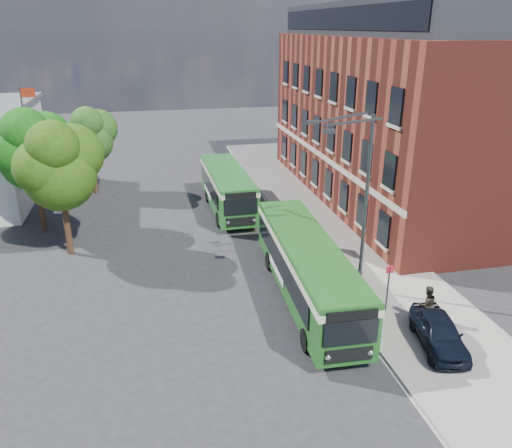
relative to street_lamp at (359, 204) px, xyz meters
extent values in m
plane|color=#262629|center=(-4.84, 2.00, -4.79)|extent=(120.00, 120.00, 0.00)
cube|color=gray|center=(2.16, 10.00, -4.72)|extent=(6.00, 48.00, 0.15)
cube|color=beige|center=(-0.89, 10.00, -4.79)|extent=(0.12, 48.00, 0.01)
cube|color=maroon|center=(9.16, 14.00, 1.21)|extent=(12.00, 26.00, 12.00)
cube|color=beige|center=(3.12, 14.00, -1.19)|extent=(0.12, 26.00, 0.35)
cube|color=black|center=(9.16, 14.00, 8.31)|extent=(10.80, 24.80, 2.20)
cube|color=black|center=(3.73, 14.00, 8.31)|extent=(0.08, 24.00, 1.40)
cylinder|color=#36393B|center=(-17.34, 15.00, -0.29)|extent=(0.10, 0.10, 9.00)
cube|color=#9D2212|center=(-16.89, 15.00, 3.81)|extent=(0.90, 0.02, 0.60)
cylinder|color=#36393B|center=(0.36, 0.00, -4.64)|extent=(0.44, 0.44, 0.30)
cylinder|color=#36393B|center=(0.36, 0.00, -0.29)|extent=(0.18, 0.18, 9.00)
cube|color=#36393B|center=(-0.87, -0.60, 4.01)|extent=(2.58, 0.46, 0.37)
cube|color=#36393B|center=(-0.87, 0.60, 4.01)|extent=(2.58, 0.46, 0.37)
cube|color=#36393B|center=(-2.11, -1.08, 3.76)|extent=(0.55, 0.22, 0.16)
cube|color=#36393B|center=(-2.11, 1.08, 3.76)|extent=(0.55, 0.22, 0.16)
cylinder|color=#36393B|center=(0.76, -2.20, -3.54)|extent=(0.08, 0.08, 2.50)
cube|color=red|center=(0.76, -2.20, -2.44)|extent=(0.35, 0.04, 0.35)
cube|color=#1F5A1E|center=(-2.40, 0.18, -3.02)|extent=(2.99, 12.32, 2.45)
cube|color=#1F5A1E|center=(-2.40, 0.18, -4.29)|extent=(3.03, 12.36, 0.14)
cube|color=black|center=(-3.66, 0.53, -2.89)|extent=(0.50, 10.42, 1.10)
cube|color=black|center=(-1.11, 0.43, -2.89)|extent=(0.50, 10.42, 1.10)
cube|color=beige|center=(-2.40, 0.18, -2.19)|extent=(3.05, 12.38, 0.32)
cube|color=#1F5A1E|center=(-2.40, 0.18, -1.83)|extent=(2.88, 12.22, 0.12)
cube|color=black|center=(-2.64, -5.96, -2.84)|extent=(2.15, 0.17, 1.05)
cube|color=black|center=(-2.64, -5.97, -2.09)|extent=(2.00, 0.16, 0.38)
cube|color=black|center=(-2.64, -5.97, -3.84)|extent=(1.90, 0.16, 0.55)
sphere|color=silver|center=(-3.49, -5.92, -3.84)|extent=(0.26, 0.26, 0.26)
sphere|color=silver|center=(-1.79, -5.98, -3.84)|extent=(0.26, 0.26, 0.26)
cube|color=black|center=(-2.15, 6.32, -2.79)|extent=(2.00, 0.16, 0.90)
cube|color=white|center=(-3.65, 1.23, -3.64)|extent=(0.17, 3.20, 0.45)
cylinder|color=black|center=(-3.74, -4.08, -4.29)|extent=(0.32, 1.01, 1.00)
cylinder|color=black|center=(-1.40, -4.18, -4.29)|extent=(0.32, 1.01, 1.00)
cylinder|color=black|center=(-3.43, 3.54, -4.29)|extent=(0.32, 1.01, 1.00)
cylinder|color=black|center=(-1.10, 3.45, -4.29)|extent=(0.32, 1.01, 1.00)
cube|color=#246526|center=(-4.12, 13.64, -3.02)|extent=(2.64, 9.93, 2.45)
cube|color=#246526|center=(-4.12, 13.64, -4.29)|extent=(2.68, 9.97, 0.14)
cube|color=black|center=(-5.41, 13.92, -2.89)|extent=(0.20, 8.09, 1.10)
cube|color=black|center=(-2.85, 13.96, -2.89)|extent=(0.20, 8.09, 1.10)
cube|color=beige|center=(-4.12, 13.64, -2.19)|extent=(2.70, 9.99, 0.32)
cube|color=#246526|center=(-4.12, 13.64, -1.83)|extent=(2.54, 9.82, 0.12)
cube|color=black|center=(-4.05, 8.66, -2.84)|extent=(2.15, 0.11, 1.05)
cube|color=black|center=(-4.05, 8.65, -2.09)|extent=(2.00, 0.11, 0.38)
cube|color=black|center=(-4.05, 8.65, -3.84)|extent=(1.90, 0.11, 0.55)
sphere|color=silver|center=(-4.90, 8.66, -3.84)|extent=(0.26, 0.26, 0.26)
sphere|color=silver|center=(-3.20, 8.69, -3.84)|extent=(0.26, 0.26, 0.26)
cube|color=black|center=(-4.19, 18.61, -2.79)|extent=(2.00, 0.11, 0.90)
cube|color=white|center=(-5.43, 14.62, -3.64)|extent=(0.09, 3.20, 0.45)
cylinder|color=black|center=(-5.25, 10.48, -4.29)|extent=(0.29, 1.00, 1.00)
cylinder|color=black|center=(-2.91, 10.51, -4.29)|extent=(0.29, 1.00, 1.00)
cylinder|color=black|center=(-5.32, 15.77, -4.29)|extent=(0.29, 1.00, 1.00)
cylinder|color=black|center=(-2.98, 15.80, -4.29)|extent=(0.29, 1.00, 1.00)
imported|color=black|center=(1.66, -5.16, -3.96)|extent=(2.37, 4.20, 1.35)
imported|color=black|center=(-0.24, -1.07, -3.77)|extent=(0.76, 0.68, 1.74)
imported|color=black|center=(2.11, -3.38, -3.74)|extent=(0.90, 0.72, 1.80)
cylinder|color=#352113|center=(-14.50, 8.09, -3.07)|extent=(0.36, 0.36, 3.44)
sphere|color=#294A0F|center=(-14.50, 8.09, 0.06)|extent=(4.07, 4.07, 4.07)
sphere|color=#294A0F|center=(-13.72, 8.72, 1.08)|extent=(3.44, 3.44, 3.44)
sphere|color=#294A0F|center=(-15.20, 7.54, 0.69)|extent=(3.13, 3.13, 3.13)
sphere|color=#294A0F|center=(-14.50, 7.31, 1.86)|extent=(2.82, 2.82, 2.82)
cylinder|color=#352113|center=(-16.65, 12.22, -3.04)|extent=(0.36, 0.36, 3.50)
sphere|color=#144D10|center=(-16.65, 12.22, 0.14)|extent=(4.14, 4.14, 4.14)
sphere|color=#144D10|center=(-15.86, 12.85, 1.18)|extent=(3.50, 3.50, 3.50)
sphere|color=#144D10|center=(-17.37, 11.66, 0.78)|extent=(3.18, 3.18, 3.18)
sphere|color=#144D10|center=(-16.65, 11.42, 1.97)|extent=(2.86, 2.86, 2.86)
cylinder|color=#352113|center=(-13.92, 19.96, -3.29)|extent=(0.36, 0.36, 3.00)
sphere|color=#264B19|center=(-13.92, 19.96, -0.57)|extent=(3.54, 3.54, 3.54)
sphere|color=#264B19|center=(-13.24, 20.50, 0.32)|extent=(3.00, 3.00, 3.00)
sphere|color=#264B19|center=(-14.53, 19.48, -0.02)|extent=(2.72, 2.72, 2.72)
sphere|color=#264B19|center=(-13.92, 19.28, 1.00)|extent=(2.45, 2.45, 2.45)
camera|label=1|loc=(-9.52, -20.66, 7.84)|focal=35.00mm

